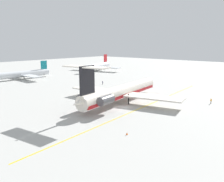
{
  "coord_description": "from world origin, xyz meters",
  "views": [
    {
      "loc": [
        -53.79,
        -42.44,
        18.5
      ],
      "look_at": [
        4.46,
        8.45,
        3.01
      ],
      "focal_mm": 38.94,
      "sensor_mm": 36.0,
      "label": 1
    }
  ],
  "objects_px": {
    "airliner_far_right": "(95,66)",
    "ground_crew_near_tail": "(211,100)",
    "main_jetliner": "(120,92)",
    "safety_cone_nose": "(127,133)",
    "airliner_mid_right": "(22,74)",
    "ground_crew_near_nose": "(103,82)"
  },
  "relations": [
    {
      "from": "ground_crew_near_nose",
      "to": "airliner_mid_right",
      "type": "bearing_deg",
      "value": -138.77
    },
    {
      "from": "airliner_mid_right",
      "to": "safety_cone_nose",
      "type": "distance_m",
      "value": 91.4
    },
    {
      "from": "airliner_far_right",
      "to": "ground_crew_near_nose",
      "type": "distance_m",
      "value": 53.05
    },
    {
      "from": "airliner_far_right",
      "to": "ground_crew_near_nose",
      "type": "xyz_separation_m",
      "value": [
        -35.13,
        -39.71,
        -1.94
      ]
    },
    {
      "from": "airliner_mid_right",
      "to": "airliner_far_right",
      "type": "xyz_separation_m",
      "value": [
        50.09,
        -2.89,
        0.44
      ]
    },
    {
      "from": "airliner_far_right",
      "to": "safety_cone_nose",
      "type": "height_order",
      "value": "airliner_far_right"
    },
    {
      "from": "main_jetliner",
      "to": "airliner_far_right",
      "type": "bearing_deg",
      "value": 42.42
    },
    {
      "from": "main_jetliner",
      "to": "airliner_mid_right",
      "type": "relative_size",
      "value": 1.5
    },
    {
      "from": "airliner_mid_right",
      "to": "ground_crew_near_nose",
      "type": "relative_size",
      "value": 17.1
    },
    {
      "from": "main_jetliner",
      "to": "airliner_mid_right",
      "type": "xyz_separation_m",
      "value": [
        5.93,
        69.48,
        -0.91
      ]
    },
    {
      "from": "main_jetliner",
      "to": "airliner_far_right",
      "type": "relative_size",
      "value": 1.3
    },
    {
      "from": "safety_cone_nose",
      "to": "ground_crew_near_nose",
      "type": "bearing_deg",
      "value": 47.98
    },
    {
      "from": "ground_crew_near_tail",
      "to": "ground_crew_near_nose",
      "type": "bearing_deg",
      "value": -131.67
    },
    {
      "from": "main_jetliner",
      "to": "airliner_far_right",
      "type": "distance_m",
      "value": 87.03
    },
    {
      "from": "main_jetliner",
      "to": "safety_cone_nose",
      "type": "bearing_deg",
      "value": -144.83
    },
    {
      "from": "main_jetliner",
      "to": "safety_cone_nose",
      "type": "xyz_separation_m",
      "value": [
        -19.74,
        -18.21,
        -3.22
      ]
    },
    {
      "from": "airliner_mid_right",
      "to": "safety_cone_nose",
      "type": "height_order",
      "value": "airliner_mid_right"
    },
    {
      "from": "main_jetliner",
      "to": "airliner_far_right",
      "type": "height_order",
      "value": "main_jetliner"
    },
    {
      "from": "airliner_far_right",
      "to": "ground_crew_near_tail",
      "type": "height_order",
      "value": "airliner_far_right"
    },
    {
      "from": "ground_crew_near_tail",
      "to": "safety_cone_nose",
      "type": "relative_size",
      "value": 3.02
    },
    {
      "from": "main_jetliner",
      "to": "safety_cone_nose",
      "type": "height_order",
      "value": "main_jetliner"
    },
    {
      "from": "airliner_far_right",
      "to": "ground_crew_near_tail",
      "type": "relative_size",
      "value": 20.43
    }
  ]
}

